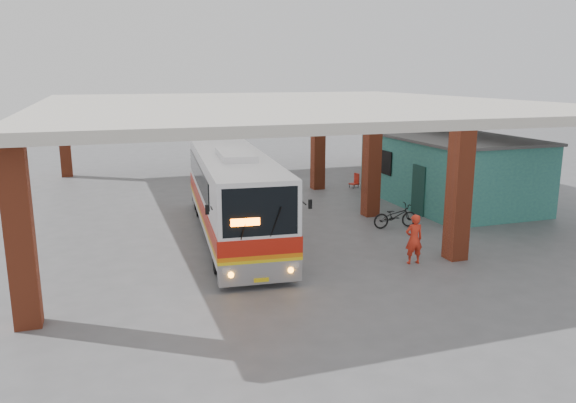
{
  "coord_description": "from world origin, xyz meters",
  "views": [
    {
      "loc": [
        -7.64,
        -17.63,
        5.82
      ],
      "look_at": [
        -1.67,
        0.0,
        1.58
      ],
      "focal_mm": 35.0,
      "sensor_mm": 36.0,
      "label": 1
    }
  ],
  "objects_px": {
    "red_chair": "(355,181)",
    "motorcycle": "(395,216)",
    "pedestrian": "(414,239)",
    "coach_bus": "(233,193)"
  },
  "relations": [
    {
      "from": "red_chair",
      "to": "motorcycle",
      "type": "bearing_deg",
      "value": -115.56
    },
    {
      "from": "coach_bus",
      "to": "motorcycle",
      "type": "bearing_deg",
      "value": -2.7
    },
    {
      "from": "pedestrian",
      "to": "red_chair",
      "type": "relative_size",
      "value": 2.07
    },
    {
      "from": "motorcycle",
      "to": "coach_bus",
      "type": "bearing_deg",
      "value": 84.91
    },
    {
      "from": "coach_bus",
      "to": "pedestrian",
      "type": "bearing_deg",
      "value": -40.63
    },
    {
      "from": "motorcycle",
      "to": "pedestrian",
      "type": "bearing_deg",
      "value": 161.43
    },
    {
      "from": "coach_bus",
      "to": "pedestrian",
      "type": "height_order",
      "value": "coach_bus"
    },
    {
      "from": "pedestrian",
      "to": "motorcycle",
      "type": "bearing_deg",
      "value": -107.03
    },
    {
      "from": "motorcycle",
      "to": "pedestrian",
      "type": "distance_m",
      "value": 4.23
    },
    {
      "from": "red_chair",
      "to": "coach_bus",
      "type": "bearing_deg",
      "value": -151.67
    }
  ]
}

